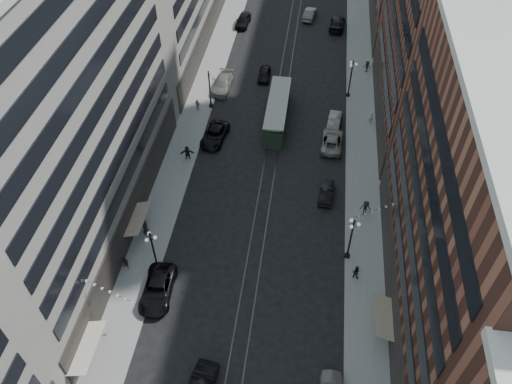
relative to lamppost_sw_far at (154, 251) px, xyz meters
The scene contains 30 objects.
ground 33.44m from the lamppost_sw_far, 73.96° to the left, with size 220.00×220.00×0.00m, color black.
sidewalk_west 42.15m from the lamppost_sw_far, 92.45° to the left, with size 4.00×180.00×0.15m, color gray.
sidewalk_east 46.70m from the lamppost_sw_far, 64.31° to the left, with size 4.00×180.00×0.15m, color gray.
rail_west 42.96m from the lamppost_sw_far, 78.56° to the left, with size 0.12×180.00×0.02m, color #2D2D33.
rail_east 43.26m from the lamppost_sw_far, 76.74° to the left, with size 0.12×180.00×0.02m, color #2D2D33.
building_west_mid 14.31m from the lamppost_sw_far, 147.34° to the left, with size 8.00×36.00×28.00m, color gray.
building_east_mid 27.67m from the lamppost_sw_far, ahead, with size 8.00×30.00×24.00m, color brown.
lamppost_sw_far is the anchor object (origin of this frame).
lamppost_sw_mid 27.00m from the lamppost_sw_far, 90.00° to the left, with size 1.03×1.14×5.52m.
lamppost_se_far 18.83m from the lamppost_sw_far, 12.26° to the left, with size 1.03×1.14×5.52m.
lamppost_se_mid 36.91m from the lamppost_sw_far, 60.10° to the left, with size 1.03×1.14×5.52m.
streetcar 26.77m from the lamppost_sw_far, 69.86° to the left, with size 2.55×11.53×3.19m.
car_2 3.61m from the lamppost_sw_far, 73.34° to the right, with size 2.70×5.86×1.63m, color black.
pedestrian_2 3.77m from the lamppost_sw_far, behind, with size 0.80×0.44×1.65m, color black.
car_7 20.58m from the lamppost_sw_far, 84.95° to the left, with size 2.57×5.57×1.55m, color black.
car_8 31.63m from the lamppost_sw_far, 88.55° to the left, with size 2.32×5.71×1.66m, color slate.
car_9 50.62m from the lamppost_sw_far, 89.02° to the left, with size 2.04×5.07×1.73m, color black.
car_10 20.30m from the lamppost_sw_far, 37.46° to the left, with size 1.46×4.17×1.38m, color black.
car_11 26.88m from the lamppost_sw_far, 52.20° to the left, with size 2.57×5.57×1.55m, color gray.
car_12 54.13m from the lamppost_sw_far, 72.24° to the left, with size 2.33×5.73×1.66m, color black.
car_13 35.67m from the lamppost_sw_far, 79.78° to the left, with size 1.66×4.12×1.40m, color black.
car_14 55.71m from the lamppost_sw_far, 77.77° to the left, with size 1.71×4.89×1.61m, color #636058.
pedestrian_5 16.44m from the lamppost_sw_far, 92.61° to the left, with size 1.70×0.49×1.83m, color black.
pedestrian_6 26.28m from the lamppost_sw_far, 93.55° to the left, with size 0.94×0.43×1.61m, color #A8A08B.
pedestrian_7 19.34m from the lamppost_sw_far, ahead, with size 0.79×0.43×1.62m, color black.
pedestrian_8 33.91m from the lamppost_sw_far, 51.06° to the left, with size 0.61×0.40×1.66m, color beige.
pedestrian_9 43.97m from the lamppost_sw_far, 61.32° to the left, with size 1.10×0.45×1.70m, color black.
car_extra_0 30.42m from the lamppost_sw_far, 56.78° to the left, with size 1.55×4.45×1.47m, color gray.
pedestrian_extra_0 5.37m from the lamppost_sw_far, 119.11° to the left, with size 0.90×0.49×1.85m, color black.
pedestrian_extra_1 22.71m from the lamppost_sw_far, 26.53° to the left, with size 1.16×0.48×1.79m, color black.
Camera 1 is at (4.11, 0.80, 40.52)m, focal length 35.00 mm.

